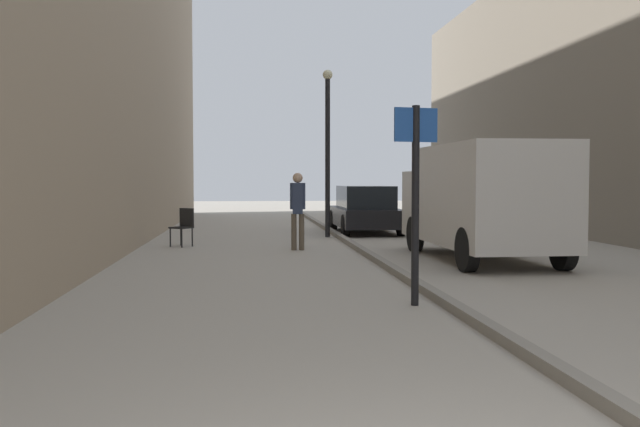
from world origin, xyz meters
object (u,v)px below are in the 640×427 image
at_px(pedestrian_main_foreground, 298,206).
at_px(street_sign_post, 415,187).
at_px(parked_car, 365,210).
at_px(lamp_post, 328,142).
at_px(cafe_chair_near_window, 184,224).
at_px(delivery_van, 482,199).

relative_size(pedestrian_main_foreground, street_sign_post, 0.69).
distance_m(parked_car, street_sign_post, 12.78).
bearing_deg(street_sign_post, pedestrian_main_foreground, -93.52).
bearing_deg(parked_car, pedestrian_main_foreground, -115.23).
relative_size(street_sign_post, lamp_post, 0.55).
bearing_deg(lamp_post, street_sign_post, -90.54).
relative_size(pedestrian_main_foreground, lamp_post, 0.38).
xyz_separation_m(parked_car, cafe_chair_near_window, (-5.21, -4.06, -0.17)).
distance_m(delivery_van, parked_car, 7.79).
bearing_deg(lamp_post, cafe_chair_near_window, -147.59).
distance_m(parked_car, lamp_post, 2.92).
distance_m(pedestrian_main_foreground, street_sign_post, 7.48).
bearing_deg(parked_car, street_sign_post, -96.68).
relative_size(pedestrian_main_foreground, cafe_chair_near_window, 1.92).
bearing_deg(pedestrian_main_foreground, street_sign_post, -77.60).
xyz_separation_m(pedestrian_main_foreground, lamp_post, (1.11, 3.66, 1.68)).
xyz_separation_m(delivery_van, lamp_post, (-2.47, 6.08, 1.47)).
distance_m(pedestrian_main_foreground, lamp_post, 4.18).
height_order(street_sign_post, lamp_post, lamp_post).
xyz_separation_m(delivery_van, street_sign_post, (-2.58, -4.97, 0.29)).
xyz_separation_m(delivery_van, parked_car, (-1.11, 7.69, -0.54)).
bearing_deg(pedestrian_main_foreground, lamp_post, 77.66).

